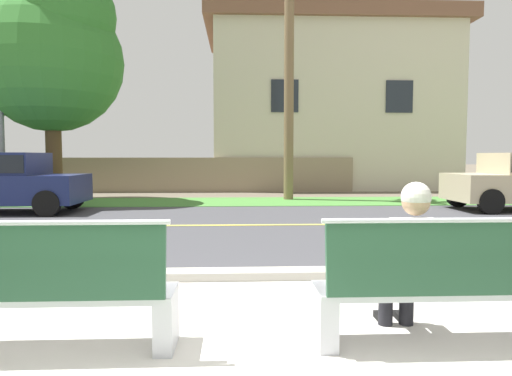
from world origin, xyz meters
The scene contains 13 objects.
ground_plane centered at (0.00, 8.00, 0.00)m, with size 140.00×140.00×0.00m, color #665B4C.
sidewalk_pavement centered at (0.00, 0.40, 0.01)m, with size 44.00×3.60×0.01m, color beige.
curb_edge centered at (0.00, 2.35, 0.06)m, with size 44.00×0.30×0.11m, color #ADA89E.
street_asphalt centered at (0.00, 6.50, 0.00)m, with size 52.00×8.00×0.01m, color #424247.
road_centre_line centered at (0.00, 6.50, 0.01)m, with size 48.00×0.14×0.01m, color #E0CC4C.
far_verge_grass centered at (0.00, 11.45, 0.01)m, with size 48.00×2.80×0.02m, color #478438.
bench_left centered at (-1.45, 0.38, 0.46)m, with size 1.85×0.48×1.01m.
bench_right centered at (1.45, 0.38, 0.46)m, with size 1.85×0.48×1.01m.
seated_person_white centered at (1.29, 0.55, 0.68)m, with size 0.52×0.68×1.25m.
streetlamp centered at (-7.11, 11.23, 4.51)m, with size 0.24×2.10×7.98m.
shade_tree_left centered at (-5.76, 11.77, 4.77)m, with size 4.45×4.45×7.34m.
garden_wall centered at (-1.86, 15.42, 0.70)m, with size 13.00×0.36×1.40m, color gray.
house_across_street centered at (4.22, 18.62, 3.87)m, with size 11.22×6.91×7.64m.
Camera 1 is at (-0.07, -2.88, 1.44)m, focal length 31.69 mm.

